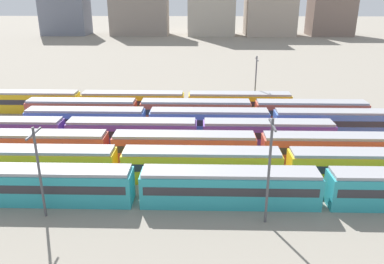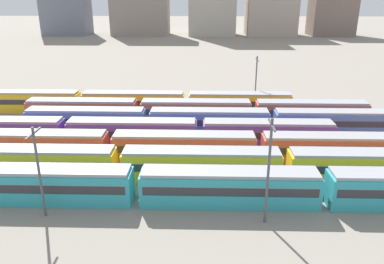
% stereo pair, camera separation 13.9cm
% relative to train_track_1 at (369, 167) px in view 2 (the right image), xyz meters
% --- Properties ---
extents(ground_plane, '(600.00, 600.00, 0.00)m').
position_rel_train_track_1_xyz_m(ground_plane, '(-37.55, 10.40, -1.90)').
color(ground_plane, gray).
extents(train_track_1, '(93.60, 3.06, 3.75)m').
position_rel_train_track_1_xyz_m(train_track_1, '(0.00, 0.00, 0.00)').
color(train_track_1, yellow).
rests_on(train_track_1, ground_plane).
extents(train_track_2, '(93.60, 3.06, 3.75)m').
position_rel_train_track_1_xyz_m(train_track_2, '(-2.23, 5.20, 0.00)').
color(train_track_2, '#BC4C38').
rests_on(train_track_2, ground_plane).
extents(train_track_3, '(55.80, 3.06, 3.75)m').
position_rel_train_track_1_xyz_m(train_track_3, '(-28.62, 10.40, -0.00)').
color(train_track_3, '#6B429E').
rests_on(train_track_3, ground_plane).
extents(train_track_4, '(74.70, 3.06, 3.75)m').
position_rel_train_track_1_xyz_m(train_track_4, '(-8.32, 15.60, 0.00)').
color(train_track_4, '#4C70BC').
rests_on(train_track_4, ground_plane).
extents(train_track_5, '(55.80, 3.06, 3.75)m').
position_rel_train_track_1_xyz_m(train_track_5, '(-19.93, 20.80, -0.00)').
color(train_track_5, '#BC4C38').
rests_on(train_track_5, ground_plane).
extents(train_track_6, '(55.80, 3.06, 3.75)m').
position_rel_train_track_1_xyz_m(train_track_6, '(-31.14, 26.00, -0.00)').
color(train_track_6, yellow).
rests_on(train_track_6, ground_plane).
extents(catenary_pole_0, '(0.24, 3.20, 9.14)m').
position_rel_train_track_1_xyz_m(catenary_pole_0, '(-33.98, -8.00, 3.20)').
color(catenary_pole_0, '#4C4C51').
rests_on(catenary_pole_0, ground_plane).
extents(catenary_pole_1, '(0.24, 3.20, 9.71)m').
position_rel_train_track_1_xyz_m(catenary_pole_1, '(-9.18, 28.93, 3.49)').
color(catenary_pole_1, '#4C4C51').
rests_on(catenary_pole_1, ground_plane).
extents(catenary_pole_2, '(0.24, 3.20, 10.32)m').
position_rel_train_track_1_xyz_m(catenary_pole_2, '(-12.85, -8.49, 3.81)').
color(catenary_pole_2, '#4C4C51').
rests_on(catenary_pole_2, ground_plane).
extents(distant_building_3, '(23.47, 20.16, 30.23)m').
position_rel_train_track_1_xyz_m(distant_building_3, '(13.98, 156.31, 13.21)').
color(distant_building_3, '#A89989').
rests_on(distant_building_3, ground_plane).
extents(distant_building_4, '(20.33, 15.41, 24.82)m').
position_rel_train_track_1_xyz_m(distant_building_4, '(43.59, 156.31, 10.50)').
color(distant_building_4, '#7A665B').
rests_on(distant_building_4, ground_plane).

